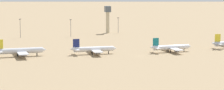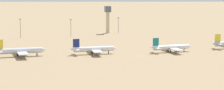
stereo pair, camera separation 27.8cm
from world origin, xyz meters
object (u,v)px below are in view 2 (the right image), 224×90
at_px(control_tower, 108,17).
at_px(parked_jet_navy_2, 93,49).
at_px(parked_jet_teal_3, 171,47).
at_px(light_pole_east, 20,27).
at_px(parked_jet_yellow_1, 19,51).
at_px(light_pole_mid, 71,27).
at_px(light_pole_west, 118,24).

bearing_deg(control_tower, parked_jet_navy_2, -110.37).
bearing_deg(parked_jet_teal_3, light_pole_east, 127.94).
height_order(parked_jet_teal_3, control_tower, control_tower).
xyz_separation_m(parked_jet_yellow_1, parked_jet_navy_2, (49.24, -3.80, -0.34)).
relative_size(parked_jet_yellow_1, control_tower, 1.45).
distance_m(parked_jet_yellow_1, light_pole_east, 102.49).
xyz_separation_m(control_tower, light_pole_mid, (-38.15, -17.12, -6.27)).
xyz_separation_m(parked_jet_teal_3, light_pole_mid, (-48.05, 107.79, 5.23)).
relative_size(control_tower, light_pole_east, 1.53).
bearing_deg(control_tower, light_pole_mid, -155.83).
distance_m(light_pole_mid, light_pole_east, 43.12).
height_order(parked_jet_navy_2, light_pole_west, light_pole_west).
xyz_separation_m(parked_jet_yellow_1, parked_jet_teal_3, (103.20, -10.06, -0.47)).
height_order(parked_jet_yellow_1, light_pole_west, light_pole_west).
distance_m(light_pole_west, light_pole_east, 90.15).
height_order(light_pole_west, light_pole_east, light_pole_east).
xyz_separation_m(parked_jet_yellow_1, light_pole_mid, (55.15, 97.73, 4.76)).
relative_size(parked_jet_yellow_1, light_pole_east, 2.21).
bearing_deg(light_pole_west, light_pole_east, -174.62).
height_order(light_pole_mid, light_pole_east, light_pole_east).
distance_m(parked_jet_navy_2, control_tower, 127.07).
relative_size(light_pole_west, light_pole_east, 0.89).
height_order(parked_jet_navy_2, light_pole_east, light_pole_east).
relative_size(parked_jet_teal_3, light_pole_west, 2.19).
xyz_separation_m(control_tower, light_pole_west, (8.65, -4.78, -6.54)).
bearing_deg(light_pole_mid, light_pole_west, 14.77).
xyz_separation_m(parked_jet_navy_2, parked_jet_teal_3, (53.95, -6.26, -0.13)).
relative_size(parked_jet_teal_3, control_tower, 1.27).
bearing_deg(light_pole_west, parked_jet_yellow_1, -132.81).
height_order(parked_jet_yellow_1, light_pole_mid, light_pole_mid).
xyz_separation_m(control_tower, light_pole_east, (-81.09, -13.23, -5.63)).
bearing_deg(light_pole_mid, control_tower, 24.17).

